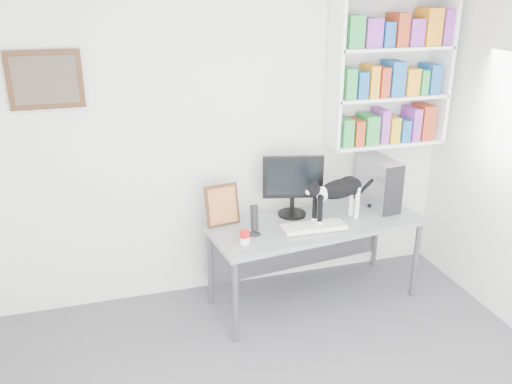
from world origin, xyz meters
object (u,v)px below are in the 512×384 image
at_px(desk, 314,261).
at_px(cat, 338,200).
at_px(leaning_print, 222,204).
at_px(bookshelf, 390,73).
at_px(monitor, 293,186).
at_px(keyboard, 314,227).
at_px(pc_tower, 379,183).
at_px(speaker, 254,220).
at_px(soup_can, 245,237).

bearing_deg(desk, cat, -18.94).
xyz_separation_m(desk, leaning_print, (-0.74, 0.18, 0.53)).
xyz_separation_m(bookshelf, desk, (-0.75, -0.32, -1.49)).
xyz_separation_m(monitor, keyboard, (0.07, -0.31, -0.25)).
bearing_deg(desk, monitor, 120.60).
height_order(desk, leaning_print, leaning_print).
bearing_deg(pc_tower, cat, -163.69).
bearing_deg(leaning_print, pc_tower, -10.04).
height_order(bookshelf, pc_tower, bookshelf).
height_order(pc_tower, cat, pc_tower).
distance_m(desk, leaning_print, 0.93).
relative_size(speaker, cat, 0.41).
bearing_deg(keyboard, cat, 22.27).
xyz_separation_m(keyboard, speaker, (-0.48, 0.04, 0.10)).
bearing_deg(pc_tower, soup_can, -169.80).
height_order(bookshelf, desk, bookshelf).
bearing_deg(desk, keyboard, -126.18).
bearing_deg(desk, soup_can, -168.56).
height_order(speaker, soup_can, speaker).
relative_size(bookshelf, leaning_print, 3.63).
bearing_deg(pc_tower, monitor, 171.75).
xyz_separation_m(monitor, cat, (0.31, -0.22, -0.08)).
xyz_separation_m(leaning_print, cat, (0.91, -0.21, 0.02)).
height_order(bookshelf, soup_can, bookshelf).
relative_size(pc_tower, speaker, 1.75).
xyz_separation_m(keyboard, cat, (0.24, 0.09, 0.17)).
relative_size(desk, keyboard, 3.45).
bearing_deg(leaning_print, keyboard, -33.09).
bearing_deg(desk, pc_tower, 6.69).
bearing_deg(bookshelf, soup_can, -159.12).
xyz_separation_m(monitor, leaning_print, (-0.60, -0.01, -0.09)).
distance_m(bookshelf, monitor, 1.24).
distance_m(pc_tower, leaning_print, 1.37).
relative_size(keyboard, cat, 0.83).
bearing_deg(leaning_print, desk, -22.43).
distance_m(desk, pc_tower, 0.87).
bearing_deg(cat, keyboard, -174.11).
distance_m(leaning_print, soup_can, 0.42).
relative_size(bookshelf, desk, 0.71).
bearing_deg(speaker, cat, 3.75).
relative_size(monitor, leaning_print, 1.55).
relative_size(monitor, pc_tower, 1.22).
distance_m(keyboard, leaning_print, 0.75).
xyz_separation_m(desk, speaker, (-0.55, -0.08, 0.49)).
bearing_deg(keyboard, monitor, 105.32).
relative_size(keyboard, speaker, 2.03).
distance_m(pc_tower, soup_can, 1.36).
distance_m(keyboard, pc_tower, 0.78).
height_order(keyboard, speaker, speaker).
xyz_separation_m(pc_tower, speaker, (-1.18, -0.23, -0.09)).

